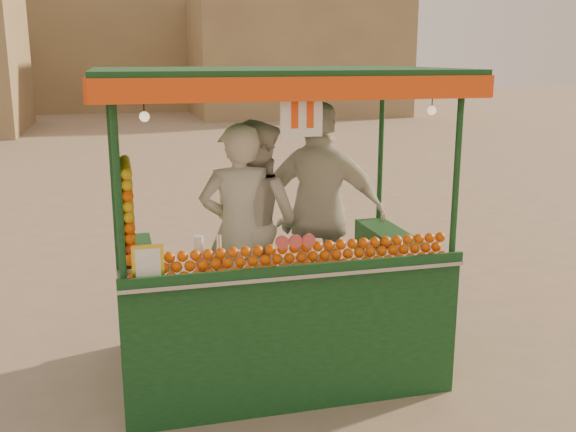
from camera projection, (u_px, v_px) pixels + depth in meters
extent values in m
plane|color=#776555|center=(240.00, 362.00, 5.72)|extent=(90.00, 90.00, 0.00)
cube|color=#947E54|center=(295.00, 58.00, 29.40)|extent=(9.00, 6.00, 5.00)
cube|color=#947E54|center=(88.00, 37.00, 32.60)|extent=(14.00, 7.00, 7.00)
cube|color=#0E3513|center=(275.00, 351.00, 5.60)|extent=(2.52, 1.55, 0.29)
cylinder|color=black|center=(172.00, 359.00, 5.38)|extent=(0.35, 0.10, 0.35)
cylinder|color=black|center=(371.00, 337.00, 5.81)|extent=(0.35, 0.10, 0.35)
cube|color=#0E3513|center=(294.00, 320.00, 4.89)|extent=(2.52, 0.29, 0.77)
cube|color=#0E3513|center=(138.00, 300.00, 5.30)|extent=(0.29, 1.26, 0.77)
cube|color=#0E3513|center=(394.00, 277.00, 5.84)|extent=(0.29, 1.26, 0.77)
cube|color=#B2B2B7|center=(293.00, 268.00, 4.82)|extent=(2.52, 0.44, 0.03)
cylinder|color=#0E3513|center=(118.00, 191.00, 4.25)|extent=(0.05, 0.05, 1.35)
cylinder|color=#0E3513|center=(457.00, 174.00, 4.84)|extent=(0.05, 0.05, 1.35)
cylinder|color=#0E3513|center=(116.00, 158.00, 5.61)|extent=(0.05, 0.05, 1.35)
cylinder|color=#0E3513|center=(381.00, 148.00, 6.20)|extent=(0.05, 0.05, 1.35)
cube|color=#0E3513|center=(274.00, 73.00, 5.06)|extent=(2.71, 1.74, 0.08)
cube|color=#E8440C|center=(305.00, 89.00, 4.26)|extent=(2.71, 0.04, 0.15)
cube|color=#E8440C|center=(251.00, 80.00, 5.89)|extent=(2.71, 0.04, 0.15)
cube|color=#E8440C|center=(91.00, 85.00, 4.74)|extent=(0.04, 1.74, 0.15)
cube|color=#E8440C|center=(434.00, 82.00, 5.41)|extent=(0.04, 1.74, 0.15)
cylinder|color=#CF423F|center=(296.00, 241.00, 4.64)|extent=(0.10, 0.02, 0.10)
cube|color=yellow|center=(148.00, 264.00, 4.41)|extent=(0.21, 0.02, 0.27)
cube|color=white|center=(301.00, 115.00, 4.37)|extent=(0.29, 0.01, 0.29)
sphere|color=#FFE5B2|center=(144.00, 117.00, 4.25)|extent=(0.07, 0.07, 0.07)
sphere|color=#FFE5B2|center=(432.00, 110.00, 4.75)|extent=(0.07, 0.07, 0.07)
imported|color=white|center=(239.00, 231.00, 5.45)|extent=(0.65, 0.43, 1.78)
imported|color=beige|center=(255.00, 223.00, 5.67)|extent=(1.06, 1.10, 1.78)
imported|color=silver|center=(321.00, 213.00, 5.76)|extent=(1.21, 0.95, 1.92)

